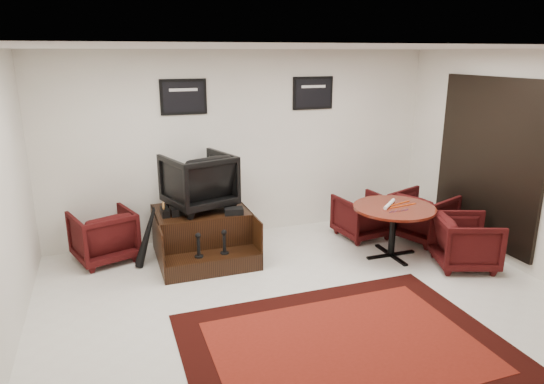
{
  "coord_description": "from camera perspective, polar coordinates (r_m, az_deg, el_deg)",
  "views": [
    {
      "loc": [
        -2.03,
        -4.49,
        2.76
      ],
      "look_at": [
        -0.13,
        0.9,
        1.1
      ],
      "focal_mm": 32.0,
      "sensor_mm": 36.0,
      "label": 1
    }
  ],
  "objects": [
    {
      "name": "umbrella_hooked",
      "position": [
        6.7,
        -14.57,
        -4.95
      ],
      "size": [
        0.31,
        0.11,
        0.82
      ],
      "primitive_type": null,
      "color": "black",
      "rests_on": "ground"
    },
    {
      "name": "meeting_table",
      "position": [
        6.86,
        14.14,
        -2.38
      ],
      "size": [
        1.11,
        1.11,
        0.73
      ],
      "color": "#4D160B",
      "rests_on": "ground"
    },
    {
      "name": "ground",
      "position": [
        5.65,
        4.38,
        -13.14
      ],
      "size": [
        6.0,
        6.0,
        0.0
      ],
      "primitive_type": "plane",
      "color": "silver",
      "rests_on": "ground"
    },
    {
      "name": "room_shell",
      "position": [
        5.31,
        8.31,
        5.39
      ],
      "size": [
        6.02,
        5.02,
        2.81
      ],
      "color": "silver",
      "rests_on": "ground"
    },
    {
      "name": "area_rug",
      "position": [
        4.99,
        8.71,
        -17.54
      ],
      "size": [
        3.1,
        2.32,
        0.01
      ],
      "color": "black",
      "rests_on": "ground"
    },
    {
      "name": "paper_roll",
      "position": [
        6.84,
        13.65,
        -1.39
      ],
      "size": [
        0.35,
        0.32,
        0.05
      ],
      "primitive_type": "cylinder",
      "rotation": [
        0.0,
        1.57,
        0.73
      ],
      "color": "white",
      "rests_on": "meeting_table"
    },
    {
      "name": "shine_chair",
      "position": [
        6.74,
        -8.64,
        1.58
      ],
      "size": [
        1.03,
        0.99,
        0.86
      ],
      "primitive_type": "imported",
      "rotation": [
        0.0,
        0.0,
        3.44
      ],
      "color": "black",
      "rests_on": "shine_podium"
    },
    {
      "name": "armchair_side",
      "position": [
        7.01,
        -19.23,
        -4.59
      ],
      "size": [
        0.94,
        0.91,
        0.78
      ],
      "primitive_type": "imported",
      "rotation": [
        0.0,
        0.0,
        3.46
      ],
      "color": "black",
      "rests_on": "ground"
    },
    {
      "name": "shoes_pair",
      "position": [
        6.64,
        -11.96,
        -2.25
      ],
      "size": [
        0.22,
        0.27,
        0.1
      ],
      "color": "black",
      "rests_on": "shine_podium"
    },
    {
      "name": "shine_podium",
      "position": [
        6.85,
        -8.15,
        -5.05
      ],
      "size": [
        1.28,
        1.31,
        0.66
      ],
      "color": "black",
      "rests_on": "ground"
    },
    {
      "name": "umbrella_black",
      "position": [
        6.61,
        -14.54,
        -5.2
      ],
      "size": [
        0.31,
        0.12,
        0.83
      ],
      "primitive_type": null,
      "color": "black",
      "rests_on": "ground"
    },
    {
      "name": "table_clutter",
      "position": [
        6.87,
        14.88,
        -1.58
      ],
      "size": [
        0.57,
        0.37,
        0.01
      ],
      "color": "#FB530D",
      "rests_on": "meeting_table"
    },
    {
      "name": "table_chair_window",
      "position": [
        7.69,
        17.35,
        -2.48
      ],
      "size": [
        0.96,
        0.99,
        0.8
      ],
      "primitive_type": "imported",
      "rotation": [
        0.0,
        0.0,
        1.94
      ],
      "color": "black",
      "rests_on": "ground"
    },
    {
      "name": "table_chair_back",
      "position": [
        7.58,
        10.52,
        -2.56
      ],
      "size": [
        0.78,
        0.74,
        0.73
      ],
      "primitive_type": "imported",
      "rotation": [
        0.0,
        0.0,
        3.26
      ],
      "color": "black",
      "rests_on": "ground"
    },
    {
      "name": "polish_kit",
      "position": [
        6.55,
        -4.52,
        -2.24
      ],
      "size": [
        0.27,
        0.21,
        0.09
      ],
      "primitive_type": "cube",
      "rotation": [
        0.0,
        0.0,
        -0.16
      ],
      "color": "black",
      "rests_on": "shine_podium"
    },
    {
      "name": "table_chair_corner",
      "position": [
        6.91,
        21.86,
        -5.21
      ],
      "size": [
        0.91,
        0.94,
        0.76
      ],
      "primitive_type": "imported",
      "rotation": [
        0.0,
        0.0,
        1.22
      ],
      "color": "black",
      "rests_on": "ground"
    }
  ]
}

